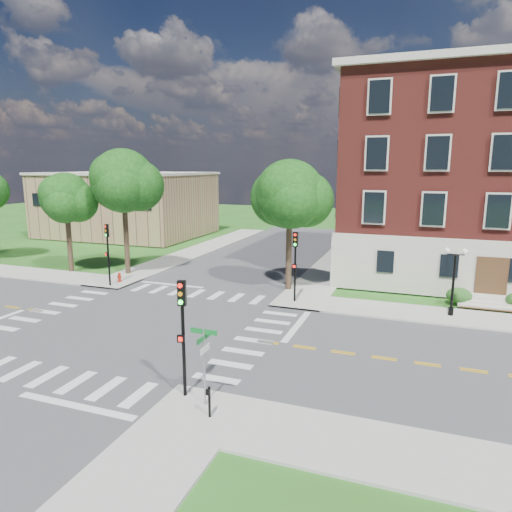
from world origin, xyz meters
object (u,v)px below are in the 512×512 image
(street_sign_pole, at_px, (204,352))
(fire_hydrant, at_px, (119,277))
(traffic_signal_ne, at_px, (295,258))
(twin_lamp_west, at_px, (454,278))
(push_button_post, at_px, (209,400))
(traffic_signal_se, at_px, (183,324))
(traffic_signal_nw, at_px, (108,247))

(street_sign_pole, xyz_separation_m, fire_hydrant, (-15.04, 14.97, -1.84))
(traffic_signal_ne, relative_size, twin_lamp_west, 1.13)
(traffic_signal_ne, xyz_separation_m, push_button_post, (0.93, -15.34, -2.39))
(traffic_signal_se, relative_size, traffic_signal_ne, 1.00)
(traffic_signal_ne, bearing_deg, street_sign_pole, -88.48)
(traffic_signal_se, relative_size, push_button_post, 4.00)
(traffic_signal_nw, xyz_separation_m, twin_lamp_west, (24.57, 1.30, -0.66))
(traffic_signal_ne, bearing_deg, traffic_signal_se, -92.86)
(street_sign_pole, distance_m, push_button_post, 1.78)
(traffic_signal_se, height_order, fire_hydrant, traffic_signal_se)
(traffic_signal_ne, bearing_deg, push_button_post, -86.51)
(traffic_signal_se, bearing_deg, traffic_signal_nw, 136.13)
(push_button_post, height_order, fire_hydrant, push_button_post)
(fire_hydrant, bearing_deg, traffic_signal_nw, -89.20)
(traffic_signal_se, height_order, street_sign_pole, traffic_signal_se)
(push_button_post, relative_size, fire_hydrant, 1.60)
(traffic_signal_nw, xyz_separation_m, street_sign_pole, (15.02, -13.74, -0.88))
(traffic_signal_se, xyz_separation_m, fire_hydrant, (-13.94, 14.62, -2.72))
(twin_lamp_west, xyz_separation_m, push_button_post, (-9.00, -15.82, -1.73))
(street_sign_pole, relative_size, push_button_post, 2.58)
(street_sign_pole, xyz_separation_m, push_button_post, (0.55, -0.77, -1.51))
(traffic_signal_nw, bearing_deg, fire_hydrant, 90.80)
(twin_lamp_west, height_order, fire_hydrant, twin_lamp_west)
(traffic_signal_ne, height_order, push_button_post, traffic_signal_ne)
(twin_lamp_west, height_order, push_button_post, twin_lamp_west)
(traffic_signal_ne, relative_size, fire_hydrant, 6.40)
(traffic_signal_se, height_order, traffic_signal_ne, same)
(twin_lamp_west, distance_m, fire_hydrant, 24.68)
(traffic_signal_nw, bearing_deg, twin_lamp_west, 3.04)
(traffic_signal_se, distance_m, traffic_signal_ne, 14.22)
(traffic_signal_nw, distance_m, push_button_post, 21.42)
(traffic_signal_ne, xyz_separation_m, street_sign_pole, (0.39, -14.56, -0.88))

